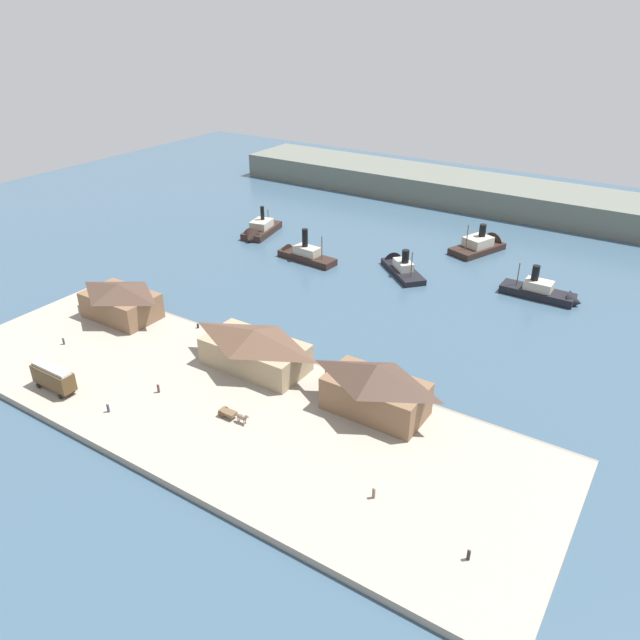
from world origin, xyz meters
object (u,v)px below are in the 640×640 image
object	(u,v)px
street_tram	(53,377)
pedestrian_by_tram	(108,408)
horse_cart	(233,414)
ferry_moored_east	(302,254)
pedestrian_near_cart	(374,493)
ferry_mid_harbor	(545,293)
ferry_near_quay	(483,245)
ferry_shed_customs_shed	(376,388)
ferry_shed_east_terminal	(121,300)
mooring_post_west	(326,372)
ferry_outer_harbor	(399,266)
mooring_post_east	(198,326)
pedestrian_at_waters_edge	(469,555)
ferry_shed_central_terminal	(255,348)
pedestrian_near_east_shed	(64,341)
mooring_post_center_west	(220,334)
pedestrian_walking_west	(158,388)
ferry_moored_west	(259,231)

from	to	relation	value
street_tram	pedestrian_by_tram	size ratio (longest dim) A/B	5.18
horse_cart	ferry_moored_east	size ratio (longest dim) A/B	0.32
pedestrian_near_cart	ferry_moored_east	size ratio (longest dim) A/B	0.10
horse_cart	ferry_mid_harbor	xyz separation A→B (m)	(28.86, 73.27, -0.68)
ferry_near_quay	ferry_shed_customs_shed	bearing A→B (deg)	-82.36
ferry_shed_east_terminal	ferry_moored_east	distance (m)	50.16
mooring_post_west	ferry_moored_east	world-z (taller)	ferry_moored_east
ferry_shed_east_terminal	ferry_outer_harbor	world-z (taller)	ferry_shed_east_terminal
ferry_shed_east_terminal	mooring_post_east	size ratio (longest dim) A/B	16.89
horse_cart	pedestrian_at_waters_edge	size ratio (longest dim) A/B	3.28
ferry_near_quay	mooring_post_east	bearing A→B (deg)	-112.99
mooring_post_east	mooring_post_west	size ratio (longest dim) A/B	1.00
mooring_post_west	pedestrian_at_waters_edge	bearing A→B (deg)	-34.85
ferry_shed_central_terminal	pedestrian_near_east_shed	size ratio (longest dim) A/B	12.44
mooring_post_center_west	ferry_moored_east	xyz separation A→B (m)	(-10.80, 43.90, -0.19)
ferry_shed_east_terminal	mooring_post_west	world-z (taller)	ferry_shed_east_terminal
ferry_shed_customs_shed	ferry_mid_harbor	distance (m)	60.48
ferry_shed_customs_shed	mooring_post_east	xyz separation A→B (m)	(-42.94, 5.22, -3.93)
ferry_shed_east_terminal	pedestrian_near_cart	size ratio (longest dim) A/B	8.55
mooring_post_west	ferry_shed_central_terminal	bearing A→B (deg)	-159.57
ferry_shed_central_terminal	pedestrian_near_cart	xyz separation A→B (m)	(33.24, -17.26, -2.94)
pedestrian_near_east_shed	ferry_mid_harbor	distance (m)	101.81
pedestrian_near_cart	mooring_post_center_west	xyz separation A→B (m)	(-46.02, 22.25, -0.36)
ferry_shed_central_terminal	pedestrian_at_waters_edge	world-z (taller)	ferry_shed_central_terminal
pedestrian_walking_west	ferry_outer_harbor	xyz separation A→B (m)	(9.52, 71.18, -0.84)
mooring_post_center_west	pedestrian_by_tram	bearing A→B (deg)	-86.93
ferry_shed_east_terminal	ferry_shed_central_terminal	size ratio (longest dim) A/B	0.80
ferry_mid_harbor	ferry_moored_west	xyz separation A→B (m)	(-79.30, -2.21, -0.03)
pedestrian_walking_west	mooring_post_center_west	distance (m)	20.74
pedestrian_walking_west	ferry_shed_customs_shed	bearing A→B (deg)	24.70
pedestrian_near_cart	pedestrian_walking_west	distance (m)	41.85
ferry_near_quay	ferry_moored_east	distance (m)	48.75
pedestrian_by_tram	ferry_moored_west	size ratio (longest dim) A/B	0.10
pedestrian_at_waters_edge	ferry_moored_east	xyz separation A→B (m)	(-70.90, 68.92, -0.53)
mooring_post_east	pedestrian_near_east_shed	bearing A→B (deg)	-132.14
horse_cart	mooring_post_west	distance (m)	19.47
pedestrian_near_east_shed	pedestrian_walking_west	world-z (taller)	pedestrian_walking_west
pedestrian_by_tram	ferry_moored_east	world-z (taller)	ferry_moored_east
pedestrian_near_cart	ferry_outer_harbor	size ratio (longest dim) A/B	0.11
pedestrian_at_waters_edge	pedestrian_walking_west	bearing A→B (deg)	175.18
ferry_shed_customs_shed	mooring_post_west	distance (m)	13.63
ferry_moored_west	pedestrian_at_waters_edge	bearing A→B (deg)	-40.18
pedestrian_near_east_shed	mooring_post_center_west	bearing A→B (deg)	39.33
pedestrian_walking_west	ferry_moored_west	xyz separation A→B (m)	(-35.18, 72.17, -0.59)
mooring_post_east	ferry_outer_harbor	size ratio (longest dim) A/B	0.05
mooring_post_west	ferry_near_quay	xyz separation A→B (m)	(1.33, 76.14, -0.21)
ferry_moored_west	ferry_shed_east_terminal	bearing A→B (deg)	-81.31
mooring_post_east	pedestrian_by_tram	bearing A→B (deg)	-75.41
ferry_shed_customs_shed	ferry_outer_harbor	size ratio (longest dim) A/B	0.98
ferry_shed_east_terminal	mooring_post_center_west	world-z (taller)	ferry_shed_east_terminal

